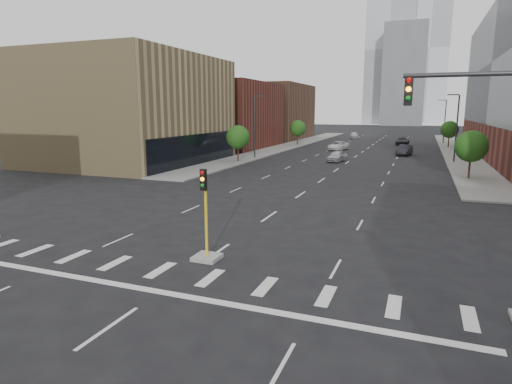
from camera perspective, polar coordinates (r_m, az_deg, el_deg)
The scene contains 22 objects.
ground at distance 14.33m, azimuth -24.50°, elevation -19.71°, with size 400.00×400.00×0.00m, color black.
sidewalk_left_far at distance 86.15m, azimuth 4.73°, elevation 6.25°, with size 5.00×92.00×0.15m, color gray.
sidewalk_right_far at distance 82.87m, azimuth 25.12°, elevation 5.07°, with size 5.00×92.00×0.15m, color gray.
building_left_mid at distance 60.74m, azimuth -16.38°, elevation 10.44°, with size 20.00×24.00×14.00m, color tan.
building_left_far_a at distance 82.95m, azimuth -5.26°, elevation 10.16°, with size 20.00×22.00×12.00m, color brown.
building_left_far_b at distance 106.88m, azimuth 1.02°, elevation 10.63°, with size 20.00×24.00×13.00m, color brown.
tower_left at distance 230.72m, azimuth 17.49°, elevation 17.41°, with size 22.00×22.00×70.00m, color #B2B7BC.
tower_right at distance 270.39m, azimuth 22.14°, elevation 17.17°, with size 20.00×20.00×80.00m, color #B2B7BC.
tower_mid at distance 209.11m, azimuth 19.15°, elevation 14.45°, with size 18.00×18.00×44.00m, color slate.
median_traffic_signal at distance 20.57m, azimuth -6.65°, elevation -6.39°, with size 1.20×1.20×4.40m.
streetlight_right_a at distance 63.54m, azimuth 25.13°, elevation 8.06°, with size 1.60×0.22×9.07m.
streetlight_right_b at distance 98.48m, azimuth 23.83°, elevation 8.83°, with size 1.60×0.22×9.07m.
streetlight_left at distance 62.64m, azimuth -0.09°, elevation 9.06°, with size 1.60×0.22×9.07m.
tree_left_near at distance 58.32m, azimuth -2.43°, elevation 7.32°, with size 3.20×3.20×4.85m.
tree_left_far at distance 86.63m, azimuth 5.59°, elevation 8.46°, with size 3.20×3.20×4.85m.
tree_right_near at distance 48.75m, azimuth 26.79°, elevation 5.45°, with size 3.20×3.20×4.85m.
tree_right_far at distance 88.58m, azimuth 24.40°, elevation 7.60°, with size 3.20×3.20×4.85m.
car_near_left at distance 60.02m, azimuth 10.73°, elevation 4.70°, with size 1.77×4.40×1.50m, color #B8B7BC.
car_mid_right at distance 71.13m, azimuth 19.20°, elevation 5.29°, with size 1.72×4.94×1.63m, color #232227.
car_far_left at distance 77.52m, azimuth 10.94°, elevation 6.07°, with size 2.50×5.43×1.51m, color silver.
car_deep_right at distance 92.25m, azimuth 18.96°, elevation 6.46°, with size 2.25×5.55×1.61m, color #222227.
car_distant at distance 109.37m, azimuth 12.98°, elevation 7.38°, with size 1.90×4.72×1.61m, color silver.
Camera 1 is at (9.23, -8.37, 7.07)m, focal length 30.00 mm.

